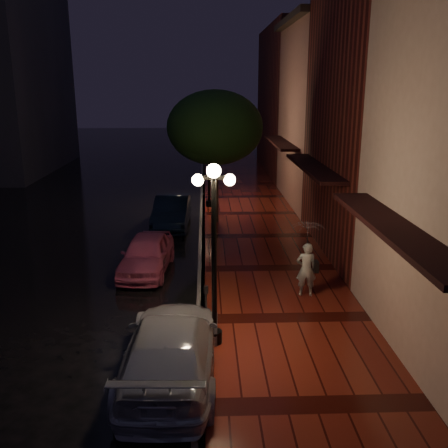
% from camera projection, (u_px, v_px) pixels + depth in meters
% --- Properties ---
extents(ground, '(120.00, 120.00, 0.00)m').
position_uv_depth(ground, '(201.00, 273.00, 16.80)').
color(ground, black).
rests_on(ground, ground).
extents(sidewalk, '(4.50, 60.00, 0.15)m').
position_uv_depth(sidewalk, '(268.00, 270.00, 16.86)').
color(sidewalk, '#4D130D').
rests_on(sidewalk, ground).
extents(curb, '(0.25, 60.00, 0.15)m').
position_uv_depth(curb, '(201.00, 271.00, 16.78)').
color(curb, '#595451').
rests_on(curb, ground).
extents(storefront_mid, '(5.00, 8.00, 11.00)m').
position_uv_depth(storefront_mid, '(399.00, 103.00, 17.51)').
color(storefront_mid, '#511914').
rests_on(storefront_mid, ground).
extents(storefront_far, '(5.00, 8.00, 9.00)m').
position_uv_depth(storefront_far, '(338.00, 118.00, 25.48)').
color(storefront_far, '#8C5951').
rests_on(storefront_far, ground).
extents(storefront_extra, '(5.00, 12.00, 10.00)m').
position_uv_depth(storefront_extra, '(302.00, 102.00, 34.97)').
color(storefront_extra, '#511914').
rests_on(storefront_extra, ground).
extents(streetlamp_near, '(0.96, 0.36, 4.31)m').
position_uv_depth(streetlamp_near, '(214.00, 245.00, 11.30)').
color(streetlamp_near, black).
rests_on(streetlamp_near, sidewalk).
extents(streetlamp_far, '(0.96, 0.36, 4.31)m').
position_uv_depth(streetlamp_far, '(209.00, 158.00, 24.78)').
color(streetlamp_far, black).
rests_on(streetlamp_far, sidewalk).
extents(street_tree, '(4.16, 4.16, 5.80)m').
position_uv_depth(street_tree, '(215.00, 130.00, 21.45)').
color(street_tree, black).
rests_on(street_tree, sidewalk).
extents(pink_car, '(1.83, 3.87, 1.28)m').
position_uv_depth(pink_car, '(147.00, 254.00, 16.75)').
color(pink_car, '#CB5379').
rests_on(pink_car, ground).
extents(navy_car, '(1.61, 4.25, 1.38)m').
position_uv_depth(navy_car, '(172.00, 212.00, 22.04)').
color(navy_car, black).
rests_on(navy_car, ground).
extents(silver_car, '(2.16, 4.93, 1.41)m').
position_uv_depth(silver_car, '(171.00, 348.00, 10.60)').
color(silver_car, '#AEAEB6').
rests_on(silver_car, ground).
extents(woman_with_umbrella, '(0.93, 0.95, 2.24)m').
position_uv_depth(woman_with_umbrella, '(307.00, 247.00, 14.27)').
color(woman_with_umbrella, white).
rests_on(woman_with_umbrella, sidewalk).
extents(parking_meter, '(0.12, 0.10, 1.16)m').
position_uv_depth(parking_meter, '(206.00, 303.00, 12.44)').
color(parking_meter, black).
rests_on(parking_meter, sidewalk).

